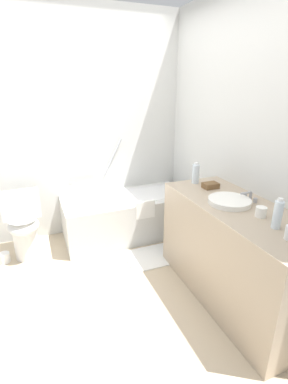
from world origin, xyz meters
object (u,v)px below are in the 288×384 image
at_px(toilet, 24,225).
at_px(drinking_glass_0, 261,212).
at_px(water_bottle_0, 278,214).
at_px(toilet_paper_roll, 4,258).
at_px(amenity_basket, 211,185).
at_px(bath_mat, 157,256).
at_px(water_bottle_1, 196,174).
at_px(sink_basin, 229,201).
at_px(sink_faucet, 249,196).
at_px(bathtub, 126,214).

xyz_separation_m(toilet, drinking_glass_0, (1.66, -1.55, 0.53)).
distance_m(water_bottle_0, toilet_paper_roll, 2.64).
bearing_deg(amenity_basket, bath_mat, 138.70).
distance_m(toilet, drinking_glass_0, 2.33).
height_order(drinking_glass_0, bath_mat, drinking_glass_0).
bearing_deg(bath_mat, water_bottle_1, -25.15).
bearing_deg(bath_mat, sink_basin, -66.25).
distance_m(water_bottle_1, drinking_glass_0, 0.84).
height_order(water_bottle_0, drinking_glass_0, water_bottle_0).
bearing_deg(sink_basin, water_bottle_1, 88.09).
distance_m(water_bottle_0, drinking_glass_0, 0.19).
bearing_deg(sink_faucet, water_bottle_0, -110.93).
bearing_deg(water_bottle_0, bathtub, 105.50).
bearing_deg(toilet, sink_faucet, 53.19).
xyz_separation_m(water_bottle_0, amenity_basket, (0.05, 0.83, -0.07)).
relative_size(toilet, water_bottle_0, 3.34).
xyz_separation_m(sink_basin, drinking_glass_0, (0.05, -0.29, 0.02)).
height_order(bathtub, sink_faucet, bathtub).
distance_m(bath_mat, toilet_paper_roll, 1.60).
relative_size(bathtub, toilet, 2.09).
bearing_deg(toilet, water_bottle_0, 41.61).
height_order(water_bottle_0, water_bottle_1, water_bottle_0).
xyz_separation_m(bathtub, toilet, (-1.14, -0.03, 0.09)).
height_order(sink_faucet, water_bottle_0, water_bottle_0).
xyz_separation_m(bathtub, water_bottle_1, (0.48, -0.74, 0.67)).
distance_m(toilet, sink_basin, 2.10).
bearing_deg(bath_mat, water_bottle_0, -74.03).
distance_m(bathtub, sink_basin, 1.49).
relative_size(toilet, sink_faucet, 4.63).
distance_m(sink_faucet, bath_mat, 1.23).
bearing_deg(drinking_glass_0, water_bottle_0, -100.45).
bearing_deg(drinking_glass_0, sink_basin, 100.81).
bearing_deg(sink_basin, toilet, 141.87).
bearing_deg(toilet, amenity_basket, 60.15).
bearing_deg(toilet, bathtub, 89.55).
bearing_deg(water_bottle_0, bath_mat, 105.97).
relative_size(bathtub, water_bottle_1, 7.19).
distance_m(toilet, water_bottle_1, 1.87).
bearing_deg(bath_mat, amenity_basket, -41.30).
bearing_deg(toilet_paper_roll, toilet, 15.86).
distance_m(drinking_glass_0, toilet_paper_roll, 2.54).
bearing_deg(bathtub, toilet, -178.59).
xyz_separation_m(drinking_glass_0, toilet_paper_roll, (-1.89, 1.48, -0.84)).
xyz_separation_m(toilet, water_bottle_1, (1.62, -0.71, 0.58)).
bearing_deg(bath_mat, bathtub, 104.55).
bearing_deg(water_bottle_0, drinking_glass_0, 79.55).
bearing_deg(sink_faucet, toilet_paper_roll, 149.53).
height_order(sink_faucet, toilet_paper_roll, sink_faucet).
bearing_deg(amenity_basket, toilet, 152.01).
bearing_deg(bath_mat, drinking_glass_0, -69.79).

